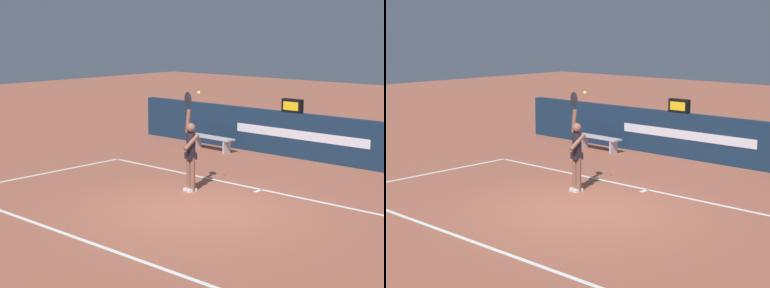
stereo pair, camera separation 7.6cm
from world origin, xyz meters
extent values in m
plane|color=#A15741|center=(0.00, 0.00, 0.00)|extent=(60.00, 60.00, 0.00)
cube|color=white|center=(0.00, 2.30, 0.00)|extent=(10.68, 0.10, 0.00)
cube|color=white|center=(0.00, -2.94, 0.00)|extent=(10.68, 0.10, 0.00)
cube|color=white|center=(-5.34, -0.32, 0.00)|extent=(0.10, 5.34, 0.00)
cube|color=white|center=(0.00, 2.15, 0.00)|extent=(0.10, 0.30, 0.00)
cube|color=#142842|center=(0.00, 6.14, 0.67)|extent=(15.76, 0.28, 1.35)
cube|color=silver|center=(-1.41, 5.99, 0.72)|extent=(4.63, 0.01, 0.27)
cube|color=black|center=(-1.75, 6.14, 1.55)|extent=(0.67, 0.18, 0.41)
cube|color=yellow|center=(-1.75, 6.05, 1.55)|extent=(0.53, 0.01, 0.25)
cylinder|color=brown|center=(-1.12, 1.04, 0.41)|extent=(0.12, 0.12, 0.83)
cylinder|color=brown|center=(-1.26, 1.07, 0.41)|extent=(0.12, 0.12, 0.83)
cube|color=white|center=(-1.12, 1.02, 0.04)|extent=(0.14, 0.25, 0.07)
cube|color=white|center=(-1.27, 1.05, 0.04)|extent=(0.14, 0.25, 0.07)
cylinder|color=black|center=(-1.19, 1.05, 1.12)|extent=(0.22, 0.22, 0.58)
cube|color=black|center=(-1.19, 1.05, 0.87)|extent=(0.28, 0.25, 0.16)
sphere|color=brown|center=(-1.19, 1.05, 1.54)|extent=(0.22, 0.22, 0.22)
cylinder|color=brown|center=(-1.30, 1.07, 1.68)|extent=(0.18, 0.12, 0.56)
cylinder|color=brown|center=(-1.10, 0.98, 1.22)|extent=(0.18, 0.45, 0.39)
ellipsoid|color=black|center=(-1.30, 1.07, 2.21)|extent=(0.31, 0.08, 0.36)
cylinder|color=black|center=(-1.30, 1.07, 2.02)|extent=(0.03, 0.03, 0.18)
sphere|color=#C8DF33|center=(-0.86, 0.97, 2.40)|extent=(0.07, 0.07, 0.07)
cube|color=#B6B0BC|center=(-4.15, 5.22, 0.43)|extent=(1.71, 0.44, 0.05)
cube|color=#B6B0BC|center=(-4.79, 5.25, 0.21)|extent=(0.07, 0.32, 0.43)
cube|color=#B6B0BC|center=(-3.51, 5.19, 0.21)|extent=(0.07, 0.32, 0.43)
camera|label=1|loc=(8.96, -9.92, 3.91)|focal=60.03mm
camera|label=2|loc=(9.01, -9.87, 3.91)|focal=60.03mm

